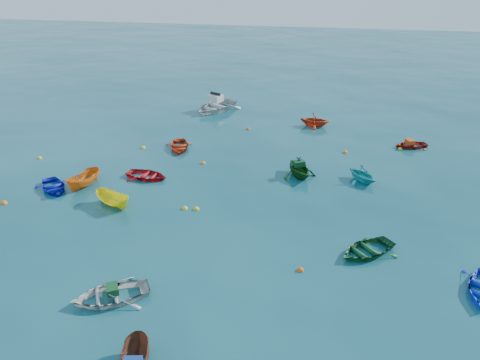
# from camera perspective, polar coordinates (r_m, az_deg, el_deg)

# --- Properties ---
(ground) EXTENTS (160.00, 160.00, 0.00)m
(ground) POSITION_cam_1_polar(r_m,az_deg,el_deg) (26.12, -2.14, -5.48)
(ground) COLOR #0A414A
(ground) RESTS_ON ground
(dinghy_blue_sw) EXTENTS (3.42, 3.46, 0.59)m
(dinghy_blue_sw) POSITION_cam_1_polar(r_m,az_deg,el_deg) (32.16, -21.74, -1.10)
(dinghy_blue_sw) COLOR #1015C9
(dinghy_blue_sw) RESTS_ON ground
(dinghy_white_near) EXTENTS (4.06, 3.74, 0.69)m
(dinghy_white_near) POSITION_cam_1_polar(r_m,az_deg,el_deg) (21.77, -15.44, -13.81)
(dinghy_white_near) COLOR beige
(dinghy_white_near) RESTS_ON ground
(sampan_yellow_mid) EXTENTS (2.83, 2.00, 1.03)m
(sampan_yellow_mid) POSITION_cam_1_polar(r_m,az_deg,el_deg) (28.98, -15.10, -3.05)
(sampan_yellow_mid) COLOR yellow
(sampan_yellow_mid) RESTS_ON ground
(dinghy_green_e) EXTENTS (3.82, 3.74, 0.65)m
(dinghy_green_e) POSITION_cam_1_polar(r_m,az_deg,el_deg) (24.63, 15.13, -8.61)
(dinghy_green_e) COLOR #135328
(dinghy_green_e) RESTS_ON ground
(dinghy_cyan_se) EXTENTS (3.06, 3.08, 1.23)m
(dinghy_cyan_se) POSITION_cam_1_polar(r_m,az_deg,el_deg) (32.00, 14.59, -0.15)
(dinghy_cyan_se) COLOR teal
(dinghy_cyan_se) RESTS_ON ground
(dinghy_red_nw) EXTENTS (3.18, 2.51, 0.60)m
(dinghy_red_nw) POSITION_cam_1_polar(r_m,az_deg,el_deg) (32.04, -11.25, 0.24)
(dinghy_red_nw) COLOR red
(dinghy_red_nw) RESTS_ON ground
(sampan_orange_n) EXTENTS (1.73, 2.99, 1.09)m
(sampan_orange_n) POSITION_cam_1_polar(r_m,az_deg,el_deg) (31.87, -18.37, -0.78)
(sampan_orange_n) COLOR orange
(sampan_orange_n) RESTS_ON ground
(dinghy_green_n) EXTENTS (3.42, 3.55, 1.44)m
(dinghy_green_n) POSITION_cam_1_polar(r_m,az_deg,el_deg) (31.96, 7.16, 0.49)
(dinghy_green_n) COLOR #104814
(dinghy_green_n) RESTS_ON ground
(dinghy_red_ne) EXTENTS (3.04, 2.60, 0.53)m
(dinghy_red_ne) POSITION_cam_1_polar(r_m,az_deg,el_deg) (38.93, 20.04, 3.81)
(dinghy_red_ne) COLOR #9D190D
(dinghy_red_ne) RESTS_ON ground
(dinghy_red_far) EXTENTS (2.98, 3.51, 0.62)m
(dinghy_red_far) POSITION_cam_1_polar(r_m,az_deg,el_deg) (36.52, -7.40, 3.79)
(dinghy_red_far) COLOR red
(dinghy_red_far) RESTS_ON ground
(dinghy_orange_far) EXTENTS (2.72, 2.40, 1.34)m
(dinghy_orange_far) POSITION_cam_1_polar(r_m,az_deg,el_deg) (41.71, 9.05, 6.51)
(dinghy_orange_far) COLOR #BD3311
(dinghy_orange_far) RESTS_ON ground
(motorboat_white) EXTENTS (5.41, 6.11, 1.65)m
(motorboat_white) POSITION_cam_1_polar(r_m,az_deg,el_deg) (45.71, -2.96, 8.51)
(motorboat_white) COLOR silver
(motorboat_white) RESTS_ON ground
(tarp_green_a) EXTENTS (0.78, 0.84, 0.33)m
(tarp_green_a) POSITION_cam_1_polar(r_m,az_deg,el_deg) (21.46, -15.33, -12.72)
(tarp_green_a) COLOR #124921
(tarp_green_a) RESTS_ON dinghy_white_near
(tarp_green_b) EXTENTS (0.91, 0.85, 0.36)m
(tarp_green_b) POSITION_cam_1_polar(r_m,az_deg,el_deg) (31.67, 7.17, 2.03)
(tarp_green_b) COLOR #104020
(tarp_green_b) RESTS_ON dinghy_green_n
(tarp_orange_b) EXTENTS (0.75, 0.85, 0.35)m
(tarp_orange_b) POSITION_cam_1_polar(r_m,az_deg,el_deg) (38.73, 20.01, 4.41)
(tarp_orange_b) COLOR #D24815
(tarp_orange_b) RESTS_ON dinghy_red_ne
(buoy_or_a) EXTENTS (0.39, 0.39, 0.39)m
(buoy_or_a) POSITION_cam_1_polar(r_m,az_deg,el_deg) (31.61, -26.81, -2.59)
(buoy_or_a) COLOR orange
(buoy_or_a) RESTS_ON ground
(buoy_ye_a) EXTENTS (0.36, 0.36, 0.36)m
(buoy_ye_a) POSITION_cam_1_polar(r_m,az_deg,el_deg) (27.72, -5.33, -3.60)
(buoy_ye_a) COLOR yellow
(buoy_ye_a) RESTS_ON ground
(buoy_or_b) EXTENTS (0.32, 0.32, 0.32)m
(buoy_or_b) POSITION_cam_1_polar(r_m,az_deg,el_deg) (22.82, 7.38, -10.89)
(buoy_or_b) COLOR #E34F0C
(buoy_or_b) RESTS_ON ground
(buoy_ye_b) EXTENTS (0.32, 0.32, 0.32)m
(buoy_ye_b) POSITION_cam_1_polar(r_m,az_deg,el_deg) (37.52, -23.23, 2.44)
(buoy_ye_b) COLOR yellow
(buoy_ye_b) RESTS_ON ground
(buoy_or_c) EXTENTS (0.33, 0.33, 0.33)m
(buoy_or_c) POSITION_cam_1_polar(r_m,az_deg,el_deg) (33.72, -4.51, 2.02)
(buoy_or_c) COLOR orange
(buoy_or_c) RESTS_ON ground
(buoy_ye_c) EXTENTS (0.34, 0.34, 0.34)m
(buoy_ye_c) POSITION_cam_1_polar(r_m,az_deg,el_deg) (27.85, -6.73, -3.51)
(buoy_ye_c) COLOR yellow
(buoy_ye_c) RESTS_ON ground
(buoy_or_d) EXTENTS (0.37, 0.37, 0.37)m
(buoy_or_d) POSITION_cam_1_polar(r_m,az_deg,el_deg) (36.38, 12.69, 3.27)
(buoy_or_d) COLOR orange
(buoy_or_d) RESTS_ON ground
(buoy_ye_d) EXTENTS (0.36, 0.36, 0.36)m
(buoy_ye_d) POSITION_cam_1_polar(r_m,az_deg,el_deg) (37.13, -11.74, 3.83)
(buoy_ye_d) COLOR yellow
(buoy_ye_d) RESTS_ON ground
(buoy_or_e) EXTENTS (0.33, 0.33, 0.33)m
(buoy_or_e) POSITION_cam_1_polar(r_m,az_deg,el_deg) (40.40, 0.99, 6.19)
(buoy_or_e) COLOR #F4540D
(buoy_or_e) RESTS_ON ground
(buoy_ye_e) EXTENTS (0.29, 0.29, 0.29)m
(buoy_ye_e) POSITION_cam_1_polar(r_m,az_deg,el_deg) (38.23, 18.93, 3.59)
(buoy_ye_e) COLOR yellow
(buoy_ye_e) RESTS_ON ground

